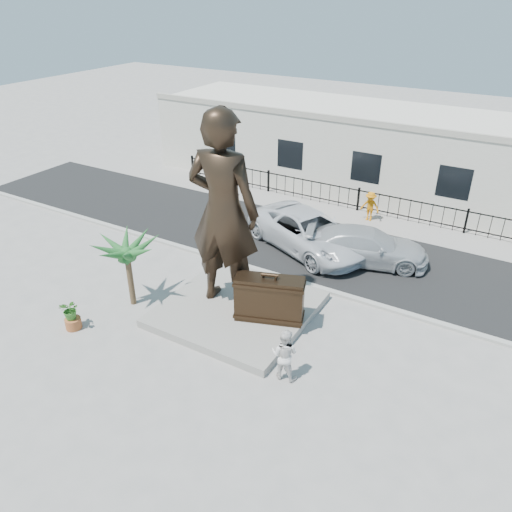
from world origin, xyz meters
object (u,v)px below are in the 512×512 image
at_px(statue, 223,211).
at_px(tourist, 284,354).
at_px(suitcase, 269,299).
at_px(car_white, 309,232).

relative_size(statue, tourist, 4.06).
distance_m(suitcase, tourist, 2.70).
bearing_deg(statue, tourist, 141.34).
relative_size(tourist, car_white, 0.29).
bearing_deg(suitcase, statue, 152.53).
distance_m(statue, suitcase, 3.43).
height_order(statue, suitcase, statue).
bearing_deg(tourist, car_white, -77.72).
xyz_separation_m(statue, suitcase, (2.01, -0.28, -2.76)).
bearing_deg(tourist, statue, -40.63).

